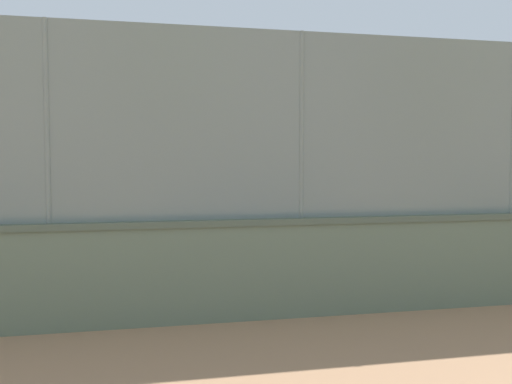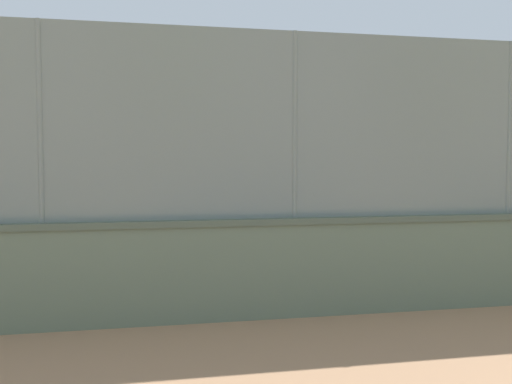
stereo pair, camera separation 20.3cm
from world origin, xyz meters
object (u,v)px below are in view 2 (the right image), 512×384
player_crossing_court (218,193)px  spare_ball_by_wall (134,291)px  player_at_service_line (97,201)px  sports_ball (154,239)px  player_near_wall_returning (356,209)px

player_crossing_court → spare_ball_by_wall: player_crossing_court is taller
player_at_service_line → player_crossing_court: size_ratio=0.96×
player_crossing_court → sports_ball: player_crossing_court is taller
player_near_wall_returning → player_crossing_court: player_crossing_court is taller
player_at_service_line → player_crossing_court: bearing=-147.2°
sports_ball → spare_ball_by_wall: spare_ball_by_wall is taller
spare_ball_by_wall → player_crossing_court: bearing=-105.6°
player_near_wall_returning → player_at_service_line: bearing=-36.7°
player_near_wall_returning → spare_ball_by_wall: bearing=34.8°
player_at_service_line → sports_ball: size_ratio=11.18×
sports_ball → spare_ball_by_wall: bearing=84.8°
spare_ball_by_wall → player_at_service_line: bearing=-82.9°
player_crossing_court → spare_ball_by_wall: 10.89m
player_crossing_court → sports_ball: 5.42m
player_crossing_court → sports_ball: (2.40, 4.78, -0.86)m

